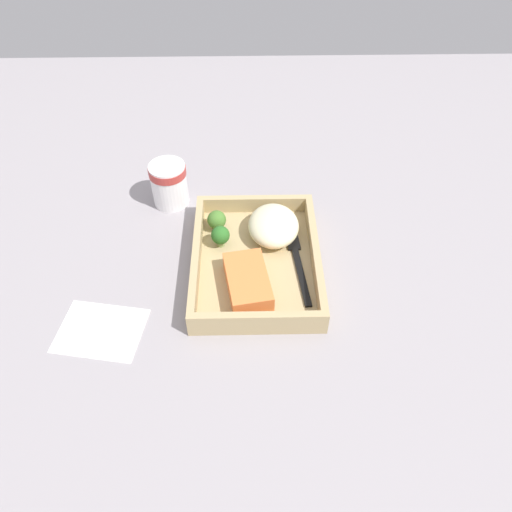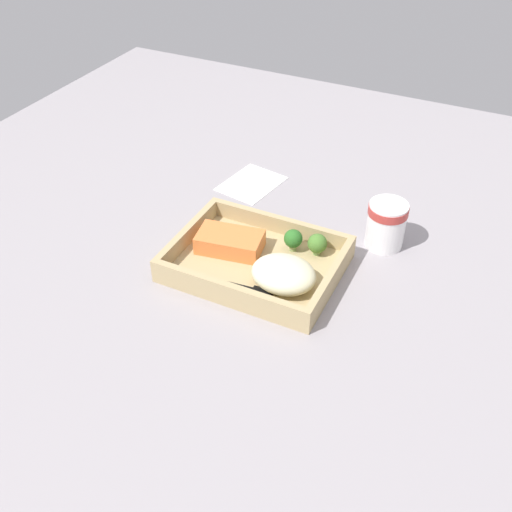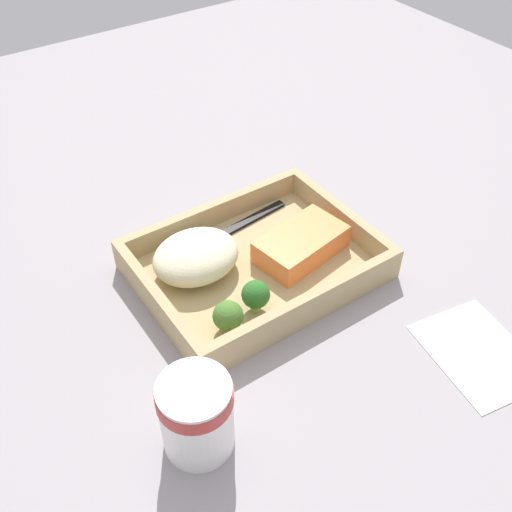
# 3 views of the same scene
# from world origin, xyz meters

# --- Properties ---
(ground_plane) EXTENTS (1.60, 1.60, 0.02)m
(ground_plane) POSITION_xyz_m (0.00, 0.00, -0.01)
(ground_plane) COLOR gray
(takeout_tray) EXTENTS (0.28, 0.21, 0.01)m
(takeout_tray) POSITION_xyz_m (0.00, 0.00, 0.01)
(takeout_tray) COLOR tan
(takeout_tray) RESTS_ON ground_plane
(tray_rim) EXTENTS (0.28, 0.21, 0.03)m
(tray_rim) POSITION_xyz_m (0.00, 0.00, 0.03)
(tray_rim) COLOR tan
(tray_rim) RESTS_ON takeout_tray
(salmon_fillet) EXTENTS (0.12, 0.08, 0.03)m
(salmon_fillet) POSITION_xyz_m (-0.06, 0.01, 0.03)
(salmon_fillet) COLOR orange
(salmon_fillet) RESTS_ON takeout_tray
(mashed_potatoes) EXTENTS (0.11, 0.09, 0.05)m
(mashed_potatoes) POSITION_xyz_m (0.06, -0.03, 0.04)
(mashed_potatoes) COLOR beige
(mashed_potatoes) RESTS_ON takeout_tray
(broccoli_floret_1) EXTENTS (0.03, 0.03, 0.04)m
(broccoli_floret_1) POSITION_xyz_m (0.08, 0.07, 0.03)
(broccoli_floret_1) COLOR #759755
(broccoli_floret_1) RESTS_ON takeout_tray
(broccoli_floret_2) EXTENTS (0.03, 0.03, 0.04)m
(broccoli_floret_2) POSITION_xyz_m (0.04, 0.06, 0.04)
(broccoli_floret_2) COLOR #80975B
(broccoli_floret_2) RESTS_ON takeout_tray
(fork) EXTENTS (0.16, 0.03, 0.00)m
(fork) POSITION_xyz_m (-0.01, -0.07, 0.01)
(fork) COLOR black
(fork) RESTS_ON takeout_tray
(paper_cup) EXTENTS (0.07, 0.07, 0.09)m
(paper_cup) POSITION_xyz_m (0.17, 0.16, 0.05)
(paper_cup) COLOR white
(paper_cup) RESTS_ON ground_plane
(receipt_slip) EXTENTS (0.12, 0.14, 0.00)m
(receipt_slip) POSITION_xyz_m (-0.13, 0.24, 0.00)
(receipt_slip) COLOR white
(receipt_slip) RESTS_ON ground_plane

